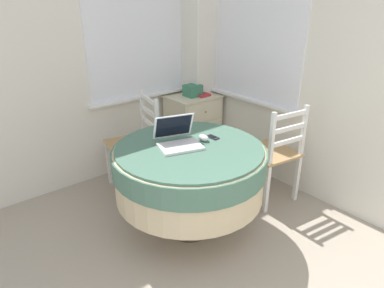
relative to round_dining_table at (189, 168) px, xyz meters
The scene contains 10 objects.
corner_room_shell 0.81m from the round_dining_table, 13.37° to the left, with size 4.34×5.18×2.55m.
round_dining_table is the anchor object (origin of this frame).
laptop 0.24m from the round_dining_table, 118.88° to the left, with size 0.38×0.38×0.22m.
computer_mouse 0.25m from the round_dining_table, ahead, with size 0.06×0.09×0.05m.
cell_phone 0.31m from the round_dining_table, ahead, with size 0.05×0.11×0.01m.
dining_chair_near_back_window 0.88m from the round_dining_table, 86.56° to the left, with size 0.51×0.49×0.92m.
dining_chair_near_right_window 0.88m from the round_dining_table, ahead, with size 0.48×0.49×0.92m.
corner_cabinet 1.40m from the round_dining_table, 49.22° to the left, with size 0.56×0.44×0.74m.
storage_box 1.39m from the round_dining_table, 49.36° to the left, with size 0.17×0.16×0.12m.
book_on_cabinet 1.42m from the round_dining_table, 46.17° to the left, with size 0.14×0.22×0.02m.
Camera 1 is at (-0.57, 0.24, 1.76)m, focal length 32.00 mm.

